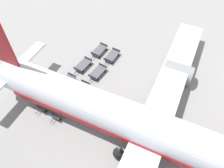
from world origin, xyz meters
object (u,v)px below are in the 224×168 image
object	(u,v)px
airplane	(161,134)
baggage_dolly_row_mid_a_col_a	(112,56)
baggage_dolly_row_near_col_c	(66,82)
baggage_dolly_row_mid_a_col_b	(98,72)
baggage_dolly_row_near_col_d	(48,103)
baggage_dolly_row_near_col_a	(99,50)
baggage_dolly_row_mid_a_col_d	(61,110)
baggage_dolly_row_mid_a_col_c	(80,90)
baggage_dolly_row_near_col_b	(83,65)

from	to	relation	value
airplane	baggage_dolly_row_mid_a_col_a	bearing A→B (deg)	-132.10
baggage_dolly_row_near_col_c	baggage_dolly_row_mid_a_col_b	size ratio (longest dim) A/B	1.00
baggage_dolly_row_near_col_c	baggage_dolly_row_near_col_d	xyz separation A→B (m)	(4.01, -0.09, 0.00)
airplane	baggage_dolly_row_near_col_a	distance (m)	17.62
baggage_dolly_row_near_col_d	baggage_dolly_row_mid_a_col_d	bearing A→B (deg)	87.13
airplane	baggage_dolly_row_near_col_c	size ratio (longest dim) A/B	13.21
baggage_dolly_row_near_col_a	baggage_dolly_row_mid_a_col_c	world-z (taller)	same
baggage_dolly_row_near_col_d	baggage_dolly_row_mid_a_col_d	xyz separation A→B (m)	(0.11, 2.27, 0.00)
baggage_dolly_row_near_col_c	baggage_dolly_row_mid_a_col_d	world-z (taller)	same
baggage_dolly_row_near_col_a	baggage_dolly_row_near_col_b	xyz separation A→B (m)	(4.00, -0.52, 0.00)
baggage_dolly_row_near_col_c	baggage_dolly_row_mid_a_col_b	distance (m)	4.81
airplane	baggage_dolly_row_near_col_a	world-z (taller)	airplane
baggage_dolly_row_near_col_b	baggage_dolly_row_mid_a_col_a	distance (m)	4.82
baggage_dolly_row_near_col_d	baggage_dolly_row_mid_a_col_c	size ratio (longest dim) A/B	1.01
baggage_dolly_row_mid_a_col_c	baggage_dolly_row_near_col_b	bearing A→B (deg)	-151.95
baggage_dolly_row_near_col_b	baggage_dolly_row_mid_a_col_c	bearing A→B (deg)	28.05
baggage_dolly_row_near_col_d	baggage_dolly_row_mid_a_col_a	bearing A→B (deg)	164.31
airplane	baggage_dolly_row_mid_a_col_d	world-z (taller)	airplane
baggage_dolly_row_mid_a_col_d	baggage_dolly_row_near_col_c	bearing A→B (deg)	-152.10
baggage_dolly_row_near_col_d	baggage_dolly_row_mid_a_col_a	xyz separation A→B (m)	(-11.81, 3.32, 0.00)
airplane	baggage_dolly_row_mid_a_col_b	world-z (taller)	airplane
baggage_dolly_row_near_col_c	baggage_dolly_row_mid_a_col_b	xyz separation A→B (m)	(-3.75, 3.00, 0.00)
baggage_dolly_row_mid_a_col_b	baggage_dolly_row_mid_a_col_d	world-z (taller)	same
baggage_dolly_row_mid_a_col_b	airplane	bearing A→B (deg)	61.61
baggage_dolly_row_near_col_d	baggage_dolly_row_mid_a_col_c	bearing A→B (deg)	145.43
baggage_dolly_row_near_col_a	baggage_dolly_row_near_col_d	bearing A→B (deg)	-4.30
baggage_dolly_row_near_col_c	baggage_dolly_row_near_col_d	size ratio (longest dim) A/B	0.99
baggage_dolly_row_near_col_d	baggage_dolly_row_mid_a_col_c	world-z (taller)	same
airplane	baggage_dolly_row_mid_a_col_b	xyz separation A→B (m)	(-6.33, -11.70, -2.50)
baggage_dolly_row_near_col_d	baggage_dolly_row_mid_a_col_b	size ratio (longest dim) A/B	1.00
baggage_dolly_row_mid_a_col_c	airplane	bearing A→B (deg)	79.05
airplane	baggage_dolly_row_mid_a_col_c	distance (m)	12.65
baggage_dolly_row_mid_a_col_a	baggage_dolly_row_mid_a_col_d	world-z (taller)	same
airplane	baggage_dolly_row_mid_a_col_c	bearing A→B (deg)	-100.95
baggage_dolly_row_near_col_b	baggage_dolly_row_near_col_c	size ratio (longest dim) A/B	1.00
baggage_dolly_row_mid_a_col_b	baggage_dolly_row_mid_a_col_c	world-z (taller)	same
baggage_dolly_row_mid_a_col_c	baggage_dolly_row_mid_a_col_a	bearing A→B (deg)	175.00
airplane	baggage_dolly_row_mid_a_col_b	bearing A→B (deg)	-118.39
baggage_dolly_row_near_col_c	airplane	bearing A→B (deg)	80.08
baggage_dolly_row_mid_a_col_a	baggage_dolly_row_mid_a_col_b	bearing A→B (deg)	-3.21
airplane	baggage_dolly_row_near_col_b	world-z (taller)	airplane
airplane	baggage_dolly_row_near_col_c	xyz separation A→B (m)	(-2.57, -14.71, -2.50)
baggage_dolly_row_near_col_b	baggage_dolly_row_mid_a_col_a	world-z (taller)	same
baggage_dolly_row_near_col_b	baggage_dolly_row_mid_a_col_b	xyz separation A→B (m)	(0.22, 2.71, 0.00)
baggage_dolly_row_mid_a_col_a	airplane	bearing A→B (deg)	47.90
baggage_dolly_row_near_col_a	baggage_dolly_row_near_col_b	distance (m)	4.04
baggage_dolly_row_mid_a_col_a	baggage_dolly_row_near_col_d	bearing A→B (deg)	-15.69
baggage_dolly_row_near_col_c	baggage_dolly_row_mid_a_col_c	world-z (taller)	same
airplane	baggage_dolly_row_mid_a_col_a	size ratio (longest dim) A/B	13.27
baggage_dolly_row_near_col_d	baggage_dolly_row_mid_a_col_b	bearing A→B (deg)	158.30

